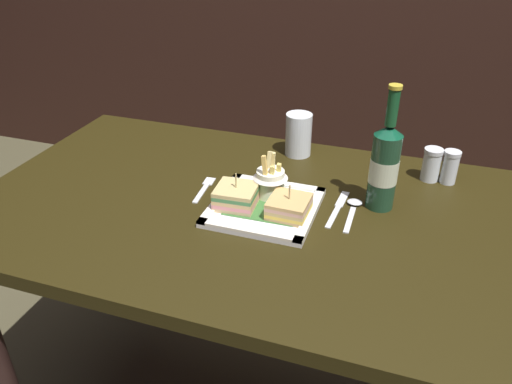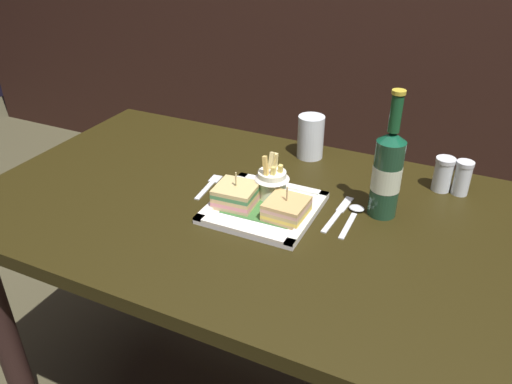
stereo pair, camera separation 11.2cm
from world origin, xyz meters
TOP-DOWN VIEW (x-y plane):
  - dining_table at (0.00, 0.00)m, footprint 1.27×0.76m
  - square_plate at (0.04, -0.01)m, footprint 0.23×0.23m
  - sandwich_half_left at (-0.02, -0.03)m, footprint 0.09×0.09m
  - sandwich_half_right at (0.10, -0.03)m, footprint 0.09×0.09m
  - fries_cup at (0.04, 0.04)m, footprint 0.08×0.08m
  - beer_bottle at (0.29, 0.09)m, footprint 0.06×0.06m
  - water_glass at (0.04, 0.30)m, footprint 0.07×0.07m
  - fork at (-0.12, 0.04)m, footprint 0.03×0.12m
  - knife at (0.20, 0.05)m, footprint 0.03×0.16m
  - spoon at (0.23, 0.06)m, footprint 0.04×0.14m
  - salt_shaker at (0.39, 0.26)m, footprint 0.05×0.05m
  - pepper_shaker at (0.43, 0.26)m, footprint 0.04×0.04m

SIDE VIEW (x-z plane):
  - dining_table at x=0.00m, z-range 0.25..0.97m
  - fork at x=-0.12m, z-range 0.72..0.73m
  - knife at x=0.20m, z-range 0.72..0.73m
  - spoon at x=0.23m, z-range 0.72..0.73m
  - square_plate at x=0.04m, z-range 0.72..0.74m
  - sandwich_half_right at x=0.10m, z-range 0.72..0.79m
  - sandwich_half_left at x=-0.02m, z-range 0.72..0.80m
  - salt_shaker at x=0.39m, z-range 0.72..0.80m
  - pepper_shaker at x=0.43m, z-range 0.72..0.80m
  - water_glass at x=0.04m, z-range 0.72..0.83m
  - fries_cup at x=0.04m, z-range 0.73..0.84m
  - beer_bottle at x=0.29m, z-range 0.69..0.97m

